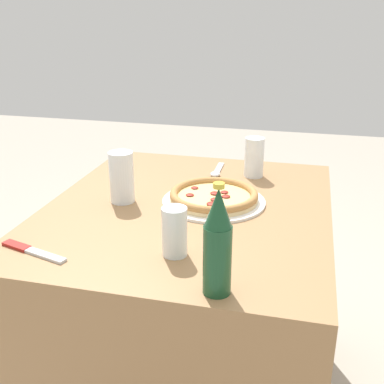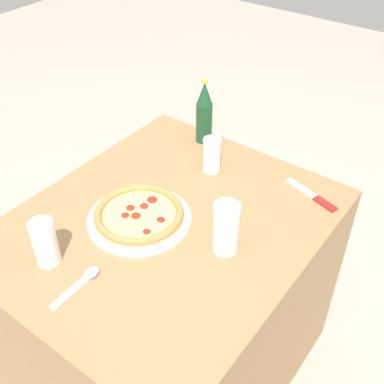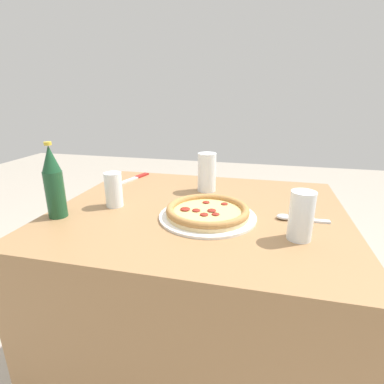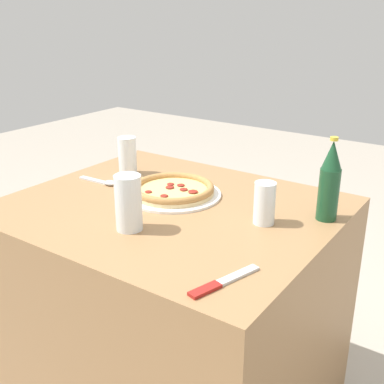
% 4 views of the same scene
% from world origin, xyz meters
% --- Properties ---
extents(ground_plane, '(8.00, 8.00, 0.00)m').
position_xyz_m(ground_plane, '(0.00, 0.00, 0.00)').
color(ground_plane, '#A89E8E').
extents(table, '(0.97, 0.82, 0.75)m').
position_xyz_m(table, '(0.00, 0.00, 0.38)').
color(table, '#997047').
rests_on(table, ground_plane).
extents(pizza_veggie, '(0.31, 0.31, 0.04)m').
position_xyz_m(pizza_veggie, '(0.04, -0.07, 0.77)').
color(pizza_veggie, white).
rests_on(pizza_veggie, table).
extents(glass_water, '(0.07, 0.07, 0.14)m').
position_xyz_m(glass_water, '(0.31, -0.15, 0.81)').
color(glass_water, white).
rests_on(glass_water, table).
extents(glass_mango_juice, '(0.06, 0.06, 0.12)m').
position_xyz_m(glass_mango_juice, '(-0.29, -0.04, 0.81)').
color(glass_mango_juice, white).
rests_on(glass_mango_juice, table).
extents(glass_lemonade, '(0.07, 0.07, 0.15)m').
position_xyz_m(glass_lemonade, '(-0.01, 0.20, 0.82)').
color(glass_lemonade, white).
rests_on(glass_lemonade, table).
extents(beer_bottle, '(0.06, 0.06, 0.24)m').
position_xyz_m(beer_bottle, '(-0.43, -0.17, 0.87)').
color(beer_bottle, '#194728').
rests_on(beer_bottle, table).
extents(knife, '(0.08, 0.19, 0.01)m').
position_xyz_m(knife, '(-0.37, 0.30, 0.76)').
color(knife, maroon).
rests_on(knife, table).
extents(spoon, '(0.16, 0.04, 0.02)m').
position_xyz_m(spoon, '(0.31, -0.03, 0.76)').
color(spoon, silver).
rests_on(spoon, table).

